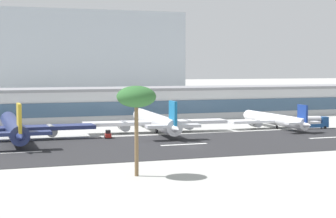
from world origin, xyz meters
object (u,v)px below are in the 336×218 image
object	(u,v)px
service_fuel_truck_0	(314,122)
service_baggage_tug_2	(108,134)
distant_hotel_block	(71,57)
airliner_navy_tail_gate_2	(277,120)
airliner_blue_tail_gate_1	(157,122)
airliner_gold_tail_gate_0	(14,128)
palm_tree_0	(136,98)
terminal_building	(113,104)

from	to	relation	value
service_fuel_truck_0	service_baggage_tug_2	size ratio (longest dim) A/B	2.59
distant_hotel_block	airliner_navy_tail_gate_2	distance (m)	160.39
airliner_blue_tail_gate_1	service_fuel_truck_0	world-z (taller)	airliner_blue_tail_gate_1
airliner_blue_tail_gate_1	service_baggage_tug_2	xyz separation A→B (m)	(-16.23, -7.81, -2.21)
distant_hotel_block	service_baggage_tug_2	xyz separation A→B (m)	(-18.78, -161.74, -23.36)
airliner_gold_tail_gate_0	airliner_blue_tail_gate_1	distance (m)	40.63
airliner_gold_tail_gate_0	service_baggage_tug_2	size ratio (longest dim) A/B	15.12
distant_hotel_block	palm_tree_0	bearing A→B (deg)	-97.06
distant_hotel_block	airliner_navy_tail_gate_2	bearing A→B (deg)	-76.76
airliner_navy_tail_gate_2	palm_tree_0	size ratio (longest dim) A/B	2.50
airliner_gold_tail_gate_0	service_fuel_truck_0	bearing A→B (deg)	-89.55
distant_hotel_block	palm_tree_0	xyz separation A→B (m)	(-26.70, -215.52, -10.76)
palm_tree_0	airliner_gold_tail_gate_0	bearing A→B (deg)	105.93
service_fuel_truck_0	service_baggage_tug_2	distance (m)	65.68
airliner_gold_tail_gate_0	service_fuel_truck_0	distance (m)	89.75
service_fuel_truck_0	palm_tree_0	distance (m)	93.21
airliner_gold_tail_gate_0	service_baggage_tug_2	xyz separation A→B (m)	(24.10, -2.91, -2.39)
airliner_blue_tail_gate_1	palm_tree_0	world-z (taller)	palm_tree_0
airliner_gold_tail_gate_0	airliner_navy_tail_gate_2	size ratio (longest dim) A/B	1.31
airliner_gold_tail_gate_0	service_baggage_tug_2	distance (m)	24.40
airliner_gold_tail_gate_0	service_baggage_tug_2	world-z (taller)	airliner_gold_tail_gate_0
distant_hotel_block	palm_tree_0	world-z (taller)	distant_hotel_block
terminal_building	palm_tree_0	bearing A→B (deg)	-102.00
airliner_blue_tail_gate_1	service_baggage_tug_2	bearing A→B (deg)	120.40
airliner_navy_tail_gate_2	service_fuel_truck_0	world-z (taller)	airliner_navy_tail_gate_2
airliner_navy_tail_gate_2	service_fuel_truck_0	size ratio (longest dim) A/B	4.46
palm_tree_0	airliner_navy_tail_gate_2	bearing A→B (deg)	43.96
airliner_gold_tail_gate_0	palm_tree_0	distance (m)	59.83
terminal_building	airliner_navy_tail_gate_2	world-z (taller)	terminal_building
airliner_gold_tail_gate_0	service_fuel_truck_0	xyz separation A→B (m)	(89.74, -0.65, -1.41)
terminal_building	distant_hotel_block	distance (m)	109.54
terminal_building	service_fuel_truck_0	size ratio (longest dim) A/B	23.21
distant_hotel_block	service_fuel_truck_0	size ratio (longest dim) A/B	13.72
distant_hotel_block	terminal_building	bearing A→B (deg)	-92.03
distant_hotel_block	airliner_blue_tail_gate_1	size ratio (longest dim) A/B	2.48
airliner_blue_tail_gate_1	airliner_navy_tail_gate_2	bearing A→B (deg)	-86.39
airliner_gold_tail_gate_0	airliner_navy_tail_gate_2	xyz separation A→B (m)	(79.28, 4.15, -0.81)
service_baggage_tug_2	airliner_blue_tail_gate_1	bearing A→B (deg)	125.13
airliner_blue_tail_gate_1	service_baggage_tug_2	world-z (taller)	airliner_blue_tail_gate_1
distant_hotel_block	airliner_gold_tail_gate_0	world-z (taller)	distant_hotel_block
terminal_building	distant_hotel_block	world-z (taller)	distant_hotel_block
service_fuel_truck_0	terminal_building	bearing A→B (deg)	145.69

